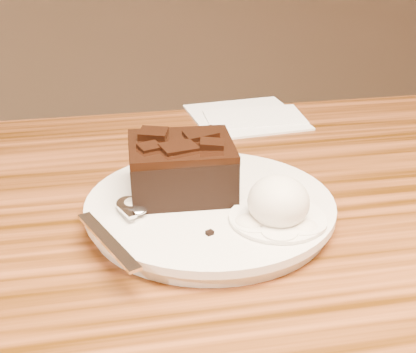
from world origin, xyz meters
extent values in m
cylinder|color=silver|center=(-0.01, 0.08, 0.76)|extent=(0.23, 0.23, 0.02)
cube|color=black|center=(-0.03, 0.10, 0.79)|extent=(0.10, 0.09, 0.05)
ellipsoid|color=silver|center=(0.05, 0.03, 0.79)|extent=(0.05, 0.06, 0.05)
cylinder|color=white|center=(0.05, 0.03, 0.77)|extent=(0.09, 0.09, 0.00)
cube|color=white|center=(0.10, 0.35, 0.75)|extent=(0.16, 0.16, 0.01)
cube|color=black|center=(-0.02, 0.02, 0.77)|extent=(0.01, 0.01, 0.00)
cube|color=black|center=(0.03, 0.07, 0.77)|extent=(0.01, 0.01, 0.00)
cube|color=black|center=(0.03, 0.07, 0.77)|extent=(0.01, 0.01, 0.00)
camera|label=1|loc=(-0.10, -0.41, 1.03)|focal=51.86mm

